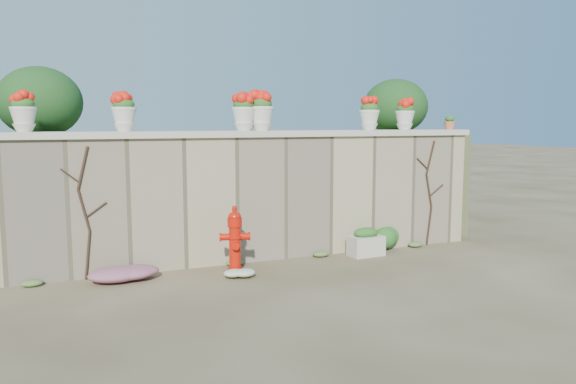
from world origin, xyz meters
name	(u,v)px	position (x,y,z in m)	size (l,w,h in m)	color
ground	(304,288)	(0.00, 0.00, 0.00)	(80.00, 80.00, 0.00)	#493B24
stone_wall	(258,199)	(0.00, 1.80, 1.00)	(8.00, 0.40, 2.00)	#9A8C67
wall_cap	(258,134)	(0.00, 1.80, 2.05)	(8.10, 0.52, 0.10)	beige
raised_fill	(208,180)	(0.00, 5.00, 1.00)	(9.00, 6.00, 2.00)	#384C23
back_shrub_left	(40,102)	(-3.20, 3.00, 2.55)	(1.30, 1.30, 1.10)	#143814
back_shrub_right	(395,107)	(3.40, 3.00, 2.55)	(1.30, 1.30, 1.10)	#143814
vine_left	(85,211)	(-2.67, 1.58, 0.99)	(0.60, 0.04, 1.91)	black
vine_right	(430,191)	(3.23, 1.58, 0.99)	(0.60, 0.04, 1.91)	black
fire_hydrant	(235,240)	(-0.65, 1.02, 0.51)	(0.44, 0.31, 1.02)	red
planter_box	(366,243)	(1.74, 1.29, 0.22)	(0.59, 0.37, 0.48)	beige
green_shrub	(387,236)	(2.31, 1.55, 0.25)	(0.52, 0.47, 0.50)	#1E5119
magenta_clump	(129,271)	(-2.14, 1.33, 0.13)	(1.01, 0.67, 0.27)	#C7278E
white_flowers	(241,273)	(-0.65, 0.75, 0.09)	(0.50, 0.40, 0.18)	white
urn_pot_0	(23,112)	(-3.40, 1.80, 2.37)	(0.35, 0.35, 0.55)	beige
urn_pot_1	(124,112)	(-2.07, 1.80, 2.38)	(0.36, 0.36, 0.57)	beige
urn_pot_2	(244,112)	(-0.23, 1.80, 2.39)	(0.38, 0.38, 0.60)	beige
urn_pot_3	(261,111)	(0.07, 1.80, 2.41)	(0.39, 0.39, 0.62)	beige
urn_pot_4	(369,114)	(2.07, 1.80, 2.38)	(0.36, 0.36, 0.56)	beige
urn_pot_5	(405,115)	(2.80, 1.80, 2.37)	(0.35, 0.35, 0.54)	beige
terracotta_pot	(450,123)	(3.80, 1.80, 2.22)	(0.21, 0.21, 0.25)	#B96238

